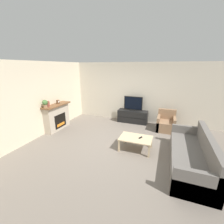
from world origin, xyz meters
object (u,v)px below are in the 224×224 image
(mantel_clock, at_px, (58,102))
(tv, at_px, (133,104))
(remote, at_px, (140,138))
(mantel_vase_left, at_px, (48,104))
(armchair, at_px, (166,124))
(potted_plant, at_px, (45,103))
(couch, at_px, (192,156))
(coffee_table, at_px, (136,139))
(tv_stand, at_px, (133,116))
(fireplace, at_px, (57,117))

(mantel_clock, distance_m, tv, 3.23)
(remote, bearing_deg, mantel_vase_left, -156.24)
(mantel_clock, height_order, armchair, mantel_clock)
(remote, bearing_deg, potted_plant, -153.59)
(mantel_clock, xyz_separation_m, couch, (4.89, -0.88, -0.85))
(armchair, distance_m, coffee_table, 2.11)
(mantel_vase_left, relative_size, mantel_clock, 1.57)
(mantel_clock, height_order, couch, mantel_clock)
(tv_stand, bearing_deg, potted_plant, -138.48)
(fireplace, relative_size, mantel_vase_left, 5.47)
(fireplace, xyz_separation_m, armchair, (4.21, 1.47, -0.27))
(mantel_vase_left, height_order, tv, mantel_vase_left)
(fireplace, distance_m, mantel_clock, 0.61)
(mantel_vase_left, distance_m, couch, 4.99)
(potted_plant, height_order, couch, potted_plant)
(mantel_clock, bearing_deg, remote, -8.88)
(tv, distance_m, coffee_table, 2.45)
(mantel_vase_left, relative_size, tv_stand, 0.17)
(coffee_table, xyz_separation_m, couch, (1.54, -0.30, -0.07))
(couch, bearing_deg, tv, 129.77)
(couch, bearing_deg, remote, 166.46)
(mantel_vase_left, relative_size, remote, 1.54)
(tv_stand, xyz_separation_m, remote, (0.77, -2.28, 0.13))
(tv_stand, bearing_deg, coffee_table, -74.66)
(armchair, relative_size, coffee_table, 0.83)
(mantel_vase_left, bearing_deg, tv, 39.53)
(tv, bearing_deg, remote, -71.25)
(potted_plant, xyz_separation_m, remote, (3.49, 0.13, -0.81))
(mantel_vase_left, bearing_deg, remote, -0.49)
(tv_stand, relative_size, tv, 1.62)
(mantel_clock, bearing_deg, fireplace, -97.69)
(tv_stand, xyz_separation_m, tv, (0.00, -0.00, 0.59))
(mantel_clock, bearing_deg, potted_plant, -90.06)
(coffee_table, bearing_deg, mantel_vase_left, 178.84)
(mantel_vase_left, height_order, coffee_table, mantel_vase_left)
(fireplace, height_order, coffee_table, fireplace)
(mantel_clock, relative_size, tv, 0.18)
(couch, bearing_deg, armchair, 107.45)
(mantel_vase_left, bearing_deg, potted_plant, -90.00)
(tv, bearing_deg, mantel_clock, -147.56)
(armchair, bearing_deg, tv_stand, 165.34)
(couch, bearing_deg, mantel_clock, 169.77)
(mantel_clock, distance_m, coffee_table, 3.49)
(potted_plant, height_order, armchair, potted_plant)
(coffee_table, height_order, couch, couch)
(fireplace, bearing_deg, tv, 34.16)
(mantel_vase_left, xyz_separation_m, tv, (2.72, 2.24, -0.29))
(coffee_table, distance_m, couch, 1.57)
(armchair, bearing_deg, mantel_clock, -162.21)
(armchair, bearing_deg, couch, -72.55)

